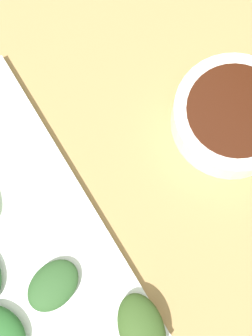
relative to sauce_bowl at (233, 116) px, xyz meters
name	(u,v)px	position (x,y,z in m)	size (l,w,h in m)	color
tabletop	(101,179)	(0.17, -0.02, -0.03)	(2.10, 2.10, 0.02)	#99794A
sauce_bowl	(233,116)	(0.00, 0.00, 0.00)	(0.14, 0.14, 0.04)	white
serving_plate	(17,228)	(0.27, -0.02, -0.02)	(0.17, 0.38, 0.01)	white
broccoli_leafy_3	(53,285)	(0.27, 0.06, 0.00)	(0.06, 0.05, 0.02)	#2B4F26
broccoli_leafy_4	(0,331)	(0.34, 0.07, 0.00)	(0.04, 0.06, 0.02)	#245624
broccoli_leafy_6	(142,329)	(0.21, 0.14, 0.00)	(0.05, 0.07, 0.03)	#2F4A1D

